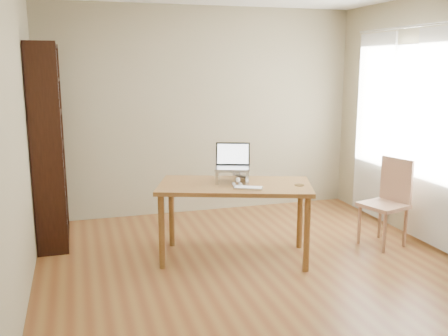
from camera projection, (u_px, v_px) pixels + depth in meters
room at (270, 134)px, 4.25m from camera, size 4.04×4.54×2.64m
bookshelf at (49, 146)px, 5.22m from camera, size 0.30×0.90×2.10m
curtains at (402, 130)px, 5.54m from camera, size 0.03×1.90×2.25m
desk at (235, 193)px, 4.84m from camera, size 1.62×1.17×0.75m
laptop_stand at (232, 174)px, 4.88m from camera, size 0.32×0.25×0.13m
laptop at (231, 162)px, 4.91m from camera, size 0.40×0.38×0.24m
keyboard at (248, 188)px, 4.63m from camera, size 0.29×0.23×0.02m
coaster at (299, 185)px, 4.76m from camera, size 0.09×0.09×0.01m
cat at (233, 175)px, 4.92m from camera, size 0.24×0.47×0.14m
chair at (390, 199)px, 5.23m from camera, size 0.51×0.51×0.92m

